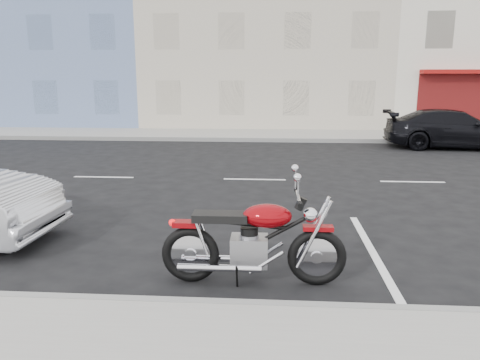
% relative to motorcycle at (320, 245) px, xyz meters
% --- Properties ---
extents(ground, '(120.00, 120.00, 0.00)m').
position_rel_motorcycle_xyz_m(ground, '(0.93, 6.17, -0.54)').
color(ground, black).
rests_on(ground, ground).
extents(sidewalk_far, '(80.00, 3.40, 0.15)m').
position_rel_motorcycle_xyz_m(sidewalk_far, '(-4.07, 14.87, -0.47)').
color(sidewalk_far, gray).
rests_on(sidewalk_far, ground).
extents(curb_far, '(80.00, 0.12, 0.16)m').
position_rel_motorcycle_xyz_m(curb_far, '(-4.07, 13.17, -0.46)').
color(curb_far, gray).
rests_on(curb_far, ground).
extents(bldg_blue, '(12.00, 12.00, 13.00)m').
position_rel_motorcycle_xyz_m(bldg_blue, '(-13.07, 22.47, 5.96)').
color(bldg_blue, '#6278A4').
rests_on(bldg_blue, ground).
extents(bldg_cream, '(12.00, 12.00, 11.50)m').
position_rel_motorcycle_xyz_m(bldg_cream, '(-1.07, 22.47, 5.21)').
color(bldg_cream, '#BBB09B').
rests_on(bldg_cream, ground).
extents(motorcycle, '(2.37, 0.78, 1.19)m').
position_rel_motorcycle_xyz_m(motorcycle, '(0.00, 0.00, 0.00)').
color(motorcycle, black).
rests_on(motorcycle, ground).
extents(car_far, '(5.00, 2.31, 1.42)m').
position_rel_motorcycle_xyz_m(car_far, '(6.00, 12.05, 0.17)').
color(car_far, black).
rests_on(car_far, ground).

